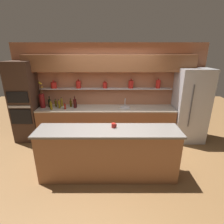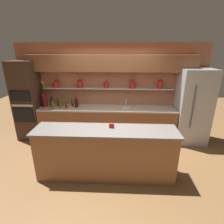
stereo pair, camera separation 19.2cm
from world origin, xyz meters
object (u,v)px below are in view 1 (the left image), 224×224
at_px(bottle_oil_1, 59,105).
at_px(bottle_wine_7, 74,103).
at_px(bottle_wine_8, 49,103).
at_px(bottle_oil_5, 61,103).
at_px(refrigerator, 190,106).
at_px(coffee_mug, 113,125).
at_px(flower_vase, 42,100).
at_px(oven_tower, 24,102).
at_px(bottle_sauce_6, 64,106).
at_px(bottle_oil_2, 70,104).
at_px(bottle_sauce_4, 75,104).
at_px(bottle_oil_3, 50,106).
at_px(sink_fixture, 125,107).
at_px(bottle_oil_0, 55,104).

bearing_deg(bottle_oil_1, bottle_wine_7, 5.17).
bearing_deg(bottle_wine_8, bottle_oil_5, 11.17).
relative_size(refrigerator, coffee_mug, 19.76).
distance_m(flower_vase, bottle_oil_1, 0.49).
xyz_separation_m(bottle_oil_1, bottle_oil_5, (0.02, 0.18, 0.00)).
bearing_deg(oven_tower, bottle_sauce_6, -5.29).
relative_size(bottle_oil_2, bottle_sauce_4, 1.41).
xyz_separation_m(oven_tower, bottle_oil_3, (0.75, -0.15, -0.05)).
bearing_deg(sink_fixture, bottle_wine_8, 177.94).
height_order(bottle_oil_3, coffee_mug, bottle_oil_3).
relative_size(bottle_oil_0, bottle_wine_8, 0.72).
height_order(oven_tower, coffee_mug, oven_tower).
xyz_separation_m(sink_fixture, bottle_oil_5, (-1.77, 0.14, 0.08)).
bearing_deg(flower_vase, bottle_wine_8, 14.01).
bearing_deg(flower_vase, oven_tower, -174.71).
height_order(bottle_wine_8, coffee_mug, bottle_wine_8).
distance_m(oven_tower, bottle_oil_0, 0.80).
bearing_deg(bottle_oil_1, bottle_oil_2, 24.11).
relative_size(bottle_oil_3, bottle_sauce_4, 1.56).
xyz_separation_m(bottle_oil_1, bottle_sauce_6, (0.17, -0.07, -0.03)).
relative_size(refrigerator, oven_tower, 0.92).
xyz_separation_m(oven_tower, bottle_oil_1, (0.93, -0.03, -0.05)).
height_order(sink_fixture, bottle_oil_2, sink_fixture).
xyz_separation_m(flower_vase, bottle_sauce_6, (0.65, -0.14, -0.13)).
relative_size(bottle_oil_2, bottle_oil_3, 0.90).
relative_size(flower_vase, bottle_oil_1, 2.78).
bearing_deg(bottle_wine_7, bottle_oil_1, -174.83).
distance_m(bottle_oil_1, bottle_oil_5, 0.18).
bearing_deg(bottle_oil_0, bottle_oil_5, 10.63).
bearing_deg(sink_fixture, refrigerator, -1.60).
relative_size(oven_tower, coffee_mug, 21.51).
bearing_deg(bottle_wine_7, bottle_oil_2, 146.81).
distance_m(refrigerator, bottle_oil_2, 3.27).
xyz_separation_m(bottle_oil_0, bottle_oil_3, (-0.04, -0.27, 0.02)).
relative_size(bottle_oil_3, bottle_sauce_6, 1.48).
height_order(bottle_oil_1, bottle_wine_8, bottle_wine_8).
distance_m(oven_tower, sink_fixture, 2.72).
relative_size(sink_fixture, bottle_oil_1, 1.11).
bearing_deg(bottle_sauce_4, bottle_wine_8, -178.97).
bearing_deg(coffee_mug, bottle_wine_7, 124.54).
height_order(bottle_oil_1, bottle_oil_2, bottle_oil_1).
height_order(sink_fixture, bottle_wine_7, bottle_wine_7).
relative_size(bottle_sauce_4, bottle_wine_7, 0.50).
relative_size(flower_vase, bottle_sauce_4, 4.25).
bearing_deg(bottle_oil_2, bottle_oil_3, -151.70).
xyz_separation_m(flower_vase, coffee_mug, (1.93, -1.54, -0.06)).
height_order(oven_tower, bottle_oil_2, oven_tower).
distance_m(oven_tower, bottle_oil_2, 1.22).
bearing_deg(refrigerator, bottle_oil_0, 177.57).
distance_m(oven_tower, bottle_oil_1, 0.93).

